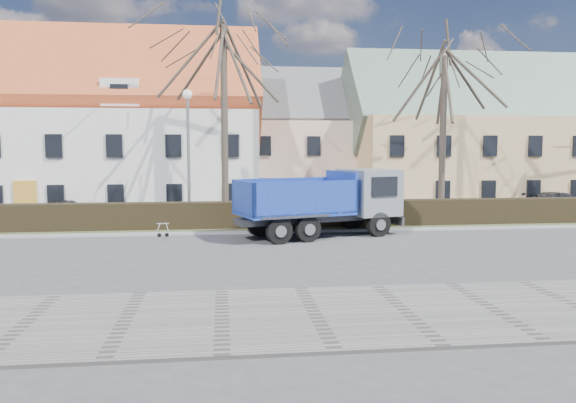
{
  "coord_description": "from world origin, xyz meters",
  "views": [
    {
      "loc": [
        -2.2,
        -21.47,
        4.09
      ],
      "look_at": [
        0.78,
        3.49,
        1.6
      ],
      "focal_mm": 35.0,
      "sensor_mm": 36.0,
      "label": 1
    }
  ],
  "objects": [
    {
      "name": "building_pink",
      "position": [
        4.0,
        20.0,
        4.0
      ],
      "size": [
        10.8,
        8.8,
        8.0
      ],
      "primitive_type": null,
      "color": "#D4AE96",
      "rests_on": "ground"
    },
    {
      "name": "parked_car_b",
      "position": [
        18.27,
        10.36,
        0.66
      ],
      "size": [
        4.85,
        2.99,
        1.31
      ],
      "primitive_type": "imported",
      "rotation": [
        0.0,
        0.0,
        1.85
      ],
      "color": "black",
      "rests_on": "ground"
    },
    {
      "name": "sidewalk_near",
      "position": [
        0.0,
        -8.5,
        0.04
      ],
      "size": [
        80.0,
        5.0,
        0.08
      ],
      "primitive_type": "cube",
      "color": "slate",
      "rests_on": "ground"
    },
    {
      "name": "building_yellow",
      "position": [
        16.0,
        17.0,
        4.25
      ],
      "size": [
        18.8,
        10.8,
        8.5
      ],
      "primitive_type": null,
      "color": "tan",
      "rests_on": "ground"
    },
    {
      "name": "building_white",
      "position": [
        -13.0,
        16.0,
        4.75
      ],
      "size": [
        26.8,
        10.8,
        9.5
      ],
      "primitive_type": null,
      "color": "silver",
      "rests_on": "ground"
    },
    {
      "name": "tree_2",
      "position": [
        10.0,
        8.5,
        5.5
      ],
      "size": [
        8.0,
        8.0,
        11.0
      ],
      "primitive_type": null,
      "color": "#393027",
      "rests_on": "ground"
    },
    {
      "name": "grass_strip",
      "position": [
        0.0,
        6.2,
        0.05
      ],
      "size": [
        80.0,
        3.0,
        0.1
      ],
      "primitive_type": "cube",
      "color": "#3D4527",
      "rests_on": "ground"
    },
    {
      "name": "parked_car_a",
      "position": [
        -10.74,
        10.78,
        0.58
      ],
      "size": [
        3.68,
        2.25,
        1.17
      ],
      "primitive_type": "imported",
      "rotation": [
        0.0,
        0.0,
        1.3
      ],
      "color": "black",
      "rests_on": "ground"
    },
    {
      "name": "cart_frame",
      "position": [
        -5.06,
        4.04,
        0.36
      ],
      "size": [
        0.8,
        0.48,
        0.71
      ],
      "primitive_type": null,
      "rotation": [
        0.0,
        0.0,
        0.05
      ],
      "color": "silver",
      "rests_on": "ground"
    },
    {
      "name": "hedge",
      "position": [
        0.0,
        6.0,
        0.65
      ],
      "size": [
        60.0,
        0.9,
        1.3
      ],
      "primitive_type": "cube",
      "color": "black",
      "rests_on": "ground"
    },
    {
      "name": "streetlight",
      "position": [
        -3.81,
        7.0,
        3.48
      ],
      "size": [
        0.54,
        0.54,
        6.97
      ],
      "primitive_type": null,
      "color": "gray",
      "rests_on": "ground"
    },
    {
      "name": "ground",
      "position": [
        0.0,
        0.0,
        0.0
      ],
      "size": [
        120.0,
        120.0,
        0.0
      ],
      "primitive_type": "plane",
      "color": "#3F3F42"
    },
    {
      "name": "curb_far",
      "position": [
        0.0,
        4.6,
        0.06
      ],
      "size": [
        80.0,
        0.3,
        0.12
      ],
      "primitive_type": "cube",
      "color": "gray",
      "rests_on": "ground"
    },
    {
      "name": "dump_truck",
      "position": [
        1.97,
        3.38,
        1.56
      ],
      "size": [
        8.29,
        5.05,
        3.11
      ],
      "primitive_type": null,
      "rotation": [
        0.0,
        0.0,
        0.3
      ],
      "color": "navy",
      "rests_on": "ground"
    },
    {
      "name": "tree_1",
      "position": [
        -2.0,
        8.5,
        6.33
      ],
      "size": [
        9.2,
        9.2,
        12.65
      ],
      "primitive_type": null,
      "color": "#393027",
      "rests_on": "ground"
    }
  ]
}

